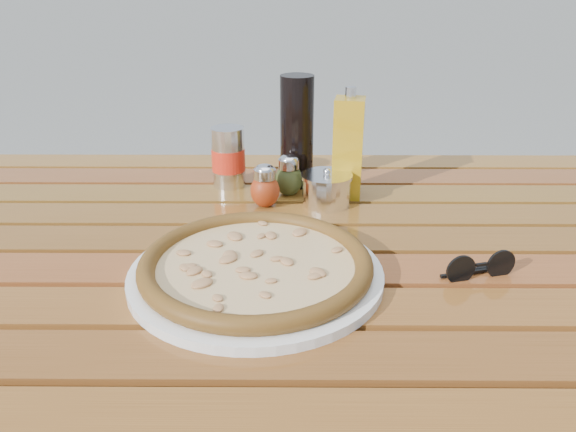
{
  "coord_description": "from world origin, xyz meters",
  "views": [
    {
      "loc": [
        0.01,
        -0.83,
        1.15
      ],
      "look_at": [
        0.0,
        0.02,
        0.78
      ],
      "focal_mm": 35.0,
      "sensor_mm": 36.0,
      "label": 1
    }
  ],
  "objects_px": {
    "table": "(288,278)",
    "soda_can": "(228,158)",
    "pepper_shaker": "(265,187)",
    "oregano_shaker": "(289,176)",
    "olive_oil_cruet": "(348,148)",
    "pizza": "(256,264)",
    "plate": "(256,274)",
    "parmesan_tin": "(326,189)",
    "sunglasses": "(480,268)",
    "dark_bottle": "(297,132)"
  },
  "relations": [
    {
      "from": "table",
      "to": "olive_oil_cruet",
      "type": "height_order",
      "value": "olive_oil_cruet"
    },
    {
      "from": "oregano_shaker",
      "to": "dark_bottle",
      "type": "xyz_separation_m",
      "value": [
        0.02,
        0.06,
        0.07
      ]
    },
    {
      "from": "oregano_shaker",
      "to": "parmesan_tin",
      "type": "relative_size",
      "value": 0.7
    },
    {
      "from": "soda_can",
      "to": "sunglasses",
      "type": "relative_size",
      "value": 1.1
    },
    {
      "from": "plate",
      "to": "pepper_shaker",
      "type": "distance_m",
      "value": 0.27
    },
    {
      "from": "parmesan_tin",
      "to": "sunglasses",
      "type": "height_order",
      "value": "parmesan_tin"
    },
    {
      "from": "oregano_shaker",
      "to": "sunglasses",
      "type": "relative_size",
      "value": 0.75
    },
    {
      "from": "dark_bottle",
      "to": "olive_oil_cruet",
      "type": "xyz_separation_m",
      "value": [
        0.1,
        -0.06,
        -0.01
      ]
    },
    {
      "from": "pepper_shaker",
      "to": "dark_bottle",
      "type": "relative_size",
      "value": 0.37
    },
    {
      "from": "pizza",
      "to": "olive_oil_cruet",
      "type": "bearing_deg",
      "value": 64.0
    },
    {
      "from": "plate",
      "to": "olive_oil_cruet",
      "type": "bearing_deg",
      "value": 64.0
    },
    {
      "from": "olive_oil_cruet",
      "to": "table",
      "type": "bearing_deg",
      "value": -120.71
    },
    {
      "from": "table",
      "to": "sunglasses",
      "type": "xyz_separation_m",
      "value": [
        0.27,
        -0.13,
        0.09
      ]
    },
    {
      "from": "olive_oil_cruet",
      "to": "soda_can",
      "type": "bearing_deg",
      "value": 166.56
    },
    {
      "from": "oregano_shaker",
      "to": "pepper_shaker",
      "type": "bearing_deg",
      "value": -126.58
    },
    {
      "from": "plate",
      "to": "pepper_shaker",
      "type": "xyz_separation_m",
      "value": [
        0.0,
        0.27,
        0.03
      ]
    },
    {
      "from": "parmesan_tin",
      "to": "olive_oil_cruet",
      "type": "bearing_deg",
      "value": 47.01
    },
    {
      "from": "plate",
      "to": "parmesan_tin",
      "type": "xyz_separation_m",
      "value": [
        0.11,
        0.28,
        0.02
      ]
    },
    {
      "from": "soda_can",
      "to": "table",
      "type": "bearing_deg",
      "value": -63.75
    },
    {
      "from": "table",
      "to": "sunglasses",
      "type": "bearing_deg",
      "value": -24.99
    },
    {
      "from": "table",
      "to": "sunglasses",
      "type": "height_order",
      "value": "sunglasses"
    },
    {
      "from": "table",
      "to": "pepper_shaker",
      "type": "relative_size",
      "value": 17.07
    },
    {
      "from": "oregano_shaker",
      "to": "plate",
      "type": "bearing_deg",
      "value": -97.82
    },
    {
      "from": "table",
      "to": "soda_can",
      "type": "xyz_separation_m",
      "value": [
        -0.12,
        0.24,
        0.13
      ]
    },
    {
      "from": "oregano_shaker",
      "to": "soda_can",
      "type": "relative_size",
      "value": 0.68
    },
    {
      "from": "oregano_shaker",
      "to": "sunglasses",
      "type": "bearing_deg",
      "value": -49.67
    },
    {
      "from": "pizza",
      "to": "soda_can",
      "type": "distance_m",
      "value": 0.39
    },
    {
      "from": "plate",
      "to": "sunglasses",
      "type": "distance_m",
      "value": 0.32
    },
    {
      "from": "plate",
      "to": "oregano_shaker",
      "type": "distance_m",
      "value": 0.33
    },
    {
      "from": "table",
      "to": "parmesan_tin",
      "type": "height_order",
      "value": "parmesan_tin"
    },
    {
      "from": "dark_bottle",
      "to": "soda_can",
      "type": "relative_size",
      "value": 1.83
    },
    {
      "from": "plate",
      "to": "sunglasses",
      "type": "xyz_separation_m",
      "value": [
        0.32,
        0.0,
        0.01
      ]
    },
    {
      "from": "plate",
      "to": "soda_can",
      "type": "xyz_separation_m",
      "value": [
        -0.08,
        0.38,
        0.05
      ]
    },
    {
      "from": "pepper_shaker",
      "to": "parmesan_tin",
      "type": "height_order",
      "value": "pepper_shaker"
    },
    {
      "from": "olive_oil_cruet",
      "to": "sunglasses",
      "type": "xyz_separation_m",
      "value": [
        0.16,
        -0.32,
        -0.08
      ]
    },
    {
      "from": "table",
      "to": "oregano_shaker",
      "type": "distance_m",
      "value": 0.23
    },
    {
      "from": "pepper_shaker",
      "to": "oregano_shaker",
      "type": "height_order",
      "value": "same"
    },
    {
      "from": "plate",
      "to": "pizza",
      "type": "height_order",
      "value": "pizza"
    },
    {
      "from": "oregano_shaker",
      "to": "olive_oil_cruet",
      "type": "xyz_separation_m",
      "value": [
        0.11,
        -0.0,
        0.06
      ]
    },
    {
      "from": "table",
      "to": "pizza",
      "type": "xyz_separation_m",
      "value": [
        -0.04,
        -0.13,
        0.1
      ]
    },
    {
      "from": "oregano_shaker",
      "to": "soda_can",
      "type": "height_order",
      "value": "soda_can"
    },
    {
      "from": "plate",
      "to": "parmesan_tin",
      "type": "relative_size",
      "value": 3.05
    },
    {
      "from": "pepper_shaker",
      "to": "dark_bottle",
      "type": "height_order",
      "value": "dark_bottle"
    },
    {
      "from": "oregano_shaker",
      "to": "olive_oil_cruet",
      "type": "bearing_deg",
      "value": -2.54
    },
    {
      "from": "soda_can",
      "to": "pepper_shaker",
      "type": "bearing_deg",
      "value": -54.66
    },
    {
      "from": "table",
      "to": "olive_oil_cruet",
      "type": "distance_m",
      "value": 0.28
    },
    {
      "from": "soda_can",
      "to": "olive_oil_cruet",
      "type": "xyz_separation_m",
      "value": [
        0.23,
        -0.06,
        0.04
      ]
    },
    {
      "from": "pepper_shaker",
      "to": "pizza",
      "type": "bearing_deg",
      "value": -90.26
    },
    {
      "from": "table",
      "to": "plate",
      "type": "distance_m",
      "value": 0.16
    },
    {
      "from": "plate",
      "to": "dark_bottle",
      "type": "bearing_deg",
      "value": 81.07
    }
  ]
}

